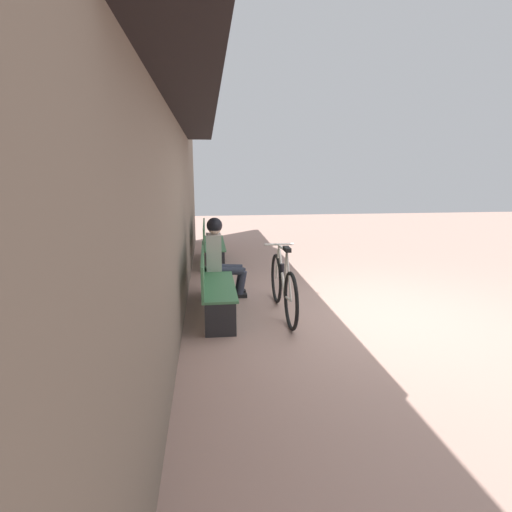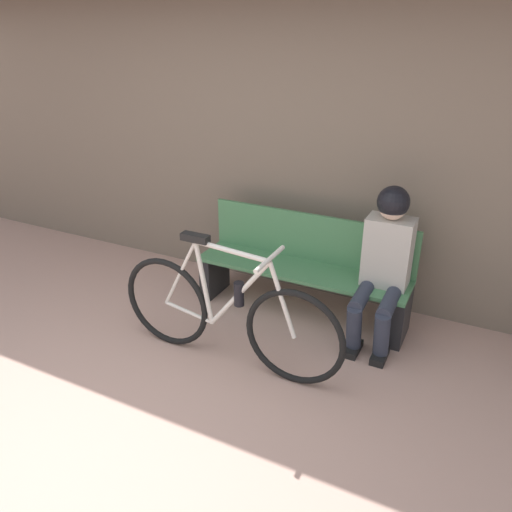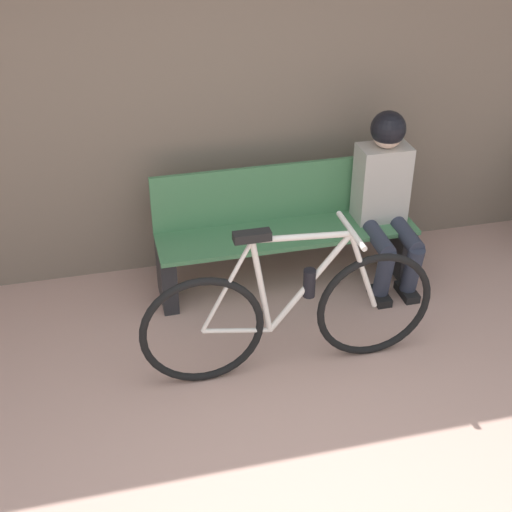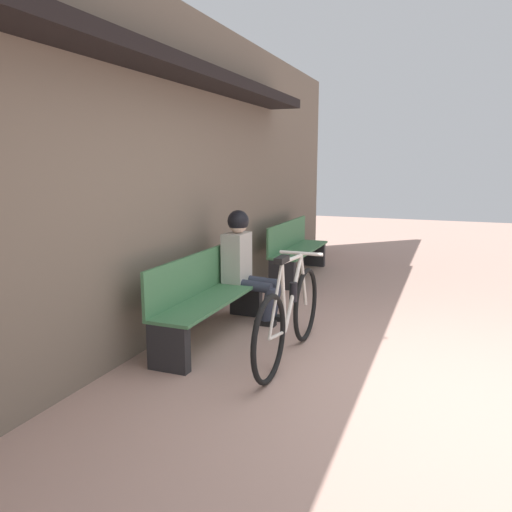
{
  "view_description": "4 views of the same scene",
  "coord_description": "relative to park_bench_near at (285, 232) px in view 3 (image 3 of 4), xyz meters",
  "views": [
    {
      "loc": [
        -4.68,
        2.15,
        1.87
      ],
      "look_at": [
        0.42,
        1.52,
        0.76
      ],
      "focal_mm": 28.0,
      "sensor_mm": 36.0,
      "label": 1
    },
    {
      "loc": [
        1.75,
        -1.36,
        2.2
      ],
      "look_at": [
        0.33,
        1.47,
        0.74
      ],
      "focal_mm": 35.0,
      "sensor_mm": 36.0,
      "label": 2
    },
    {
      "loc": [
        -0.72,
        -1.92,
        2.79
      ],
      "look_at": [
        0.14,
        1.58,
        0.54
      ],
      "focal_mm": 50.0,
      "sensor_mm": 36.0,
      "label": 3
    },
    {
      "loc": [
        -3.69,
        -0.05,
        1.68
      ],
      "look_at": [
        0.21,
        1.49,
        0.9
      ],
      "focal_mm": 35.0,
      "sensor_mm": 36.0,
      "label": 4
    }
  ],
  "objects": [
    {
      "name": "person_seated",
      "position": [
        0.66,
        -0.1,
        0.29
      ],
      "size": [
        0.34,
        0.59,
        1.19
      ],
      "color": "#2D3342",
      "rests_on": "ground_plane"
    },
    {
      "name": "park_bench_near",
      "position": [
        0.0,
        0.0,
        0.0
      ],
      "size": [
        1.74,
        0.42,
        0.82
      ],
      "color": "#477F51",
      "rests_on": "ground_plane"
    },
    {
      "name": "storefront_wall",
      "position": [
        -0.46,
        0.43,
        1.28
      ],
      "size": [
        12.0,
        0.56,
        3.2
      ],
      "color": "#756656",
      "rests_on": "ground_plane"
    },
    {
      "name": "bicycle",
      "position": [
        -0.22,
        -0.9,
        -0.0
      ],
      "size": [
        1.72,
        0.4,
        0.95
      ],
      "color": "black",
      "rests_on": "ground_plane"
    }
  ]
}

